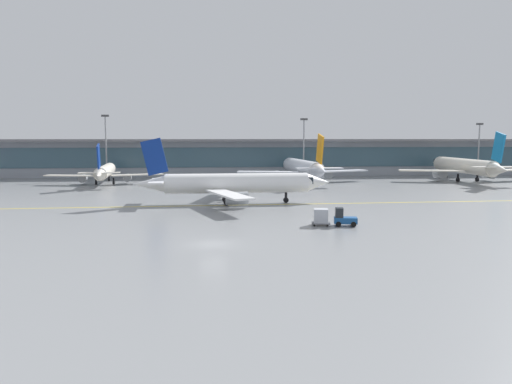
# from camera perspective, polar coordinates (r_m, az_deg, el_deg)

# --- Properties ---
(ground_plane) EXTENTS (400.00, 400.00, 0.00)m
(ground_plane) POSITION_cam_1_polar(r_m,az_deg,el_deg) (48.68, -4.83, -5.88)
(ground_plane) COLOR gray
(taxiway_centreline_stripe) EXTENTS (109.97, 3.20, 0.01)m
(taxiway_centreline_stripe) POSITION_cam_1_polar(r_m,az_deg,el_deg) (75.85, -2.07, -1.48)
(taxiway_centreline_stripe) COLOR yellow
(taxiway_centreline_stripe) RESTS_ON ground_plane
(terminal_concourse) EXTENTS (204.91, 11.00, 9.60)m
(terminal_concourse) POSITION_cam_1_polar(r_m,az_deg,el_deg) (133.22, -5.20, 3.96)
(terminal_concourse) COLOR #8C939E
(terminal_concourse) RESTS_ON ground_plane
(gate_airplane_1) EXTENTS (24.97, 26.96, 8.92)m
(gate_airplane_1) POSITION_cam_1_polar(r_m,az_deg,el_deg) (114.04, -16.63, 2.21)
(gate_airplane_1) COLOR silver
(gate_airplane_1) RESTS_ON ground_plane
(gate_airplane_2) EXTENTS (30.32, 32.73, 10.83)m
(gate_airplane_2) POSITION_cam_1_polar(r_m,az_deg,el_deg) (115.07, 5.28, 2.76)
(gate_airplane_2) COLOR silver
(gate_airplane_2) RESTS_ON ground_plane
(gate_airplane_3) EXTENTS (31.69, 33.96, 11.28)m
(gate_airplane_3) POSITION_cam_1_polar(r_m,az_deg,el_deg) (126.16, 22.46, 2.68)
(gate_airplane_3) COLOR silver
(gate_airplane_3) RESTS_ON ground_plane
(taxiing_regional_jet) EXTENTS (30.36, 28.28, 10.07)m
(taxiing_regional_jet) POSITION_cam_1_polar(r_m,az_deg,el_deg) (77.46, -2.45, 0.92)
(taxiing_regional_jet) COLOR white
(taxiing_regional_jet) RESTS_ON ground_plane
(baggage_tug) EXTENTS (2.82, 2.03, 2.10)m
(baggage_tug) POSITION_cam_1_polar(r_m,az_deg,el_deg) (59.00, 9.85, -2.93)
(baggage_tug) COLOR #194C8C
(baggage_tug) RESTS_ON ground_plane
(cargo_dolly_lead) EXTENTS (2.36, 1.97, 1.94)m
(cargo_dolly_lead) POSITION_cam_1_polar(r_m,az_deg,el_deg) (58.84, 7.33, -2.75)
(cargo_dolly_lead) COLOR #595B60
(cargo_dolly_lead) RESTS_ON ground_plane
(apron_light_mast_1) EXTENTS (1.80, 0.36, 15.43)m
(apron_light_mast_1) POSITION_cam_1_polar(r_m,az_deg,el_deg) (127.09, -16.55, 5.19)
(apron_light_mast_1) COLOR gray
(apron_light_mast_1) RESTS_ON ground_plane
(apron_light_mast_2) EXTENTS (1.80, 0.36, 14.76)m
(apron_light_mast_2) POSITION_cam_1_polar(r_m,az_deg,el_deg) (127.21, 5.40, 5.27)
(apron_light_mast_2) COLOR gray
(apron_light_mast_2) RESTS_ON ground_plane
(apron_light_mast_3) EXTENTS (1.80, 0.36, 13.69)m
(apron_light_mast_3) POSITION_cam_1_polar(r_m,az_deg,el_deg) (142.94, 23.81, 4.66)
(apron_light_mast_3) COLOR gray
(apron_light_mast_3) RESTS_ON ground_plane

